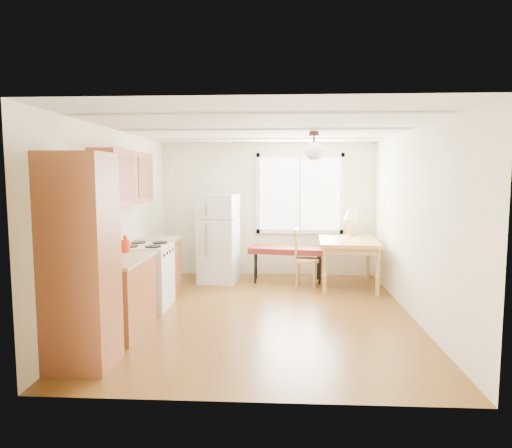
# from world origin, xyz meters

# --- Properties ---
(room_shell) EXTENTS (4.60, 5.60, 2.62)m
(room_shell) POSITION_xyz_m (0.00, 0.00, 1.25)
(room_shell) COLOR #523011
(room_shell) RESTS_ON ground
(kitchen_run) EXTENTS (0.65, 3.40, 2.20)m
(kitchen_run) POSITION_xyz_m (-1.72, -0.63, 0.84)
(kitchen_run) COLOR brown
(kitchen_run) RESTS_ON ground
(window_unit) EXTENTS (1.64, 0.05, 1.51)m
(window_unit) POSITION_xyz_m (0.60, 2.47, 1.55)
(window_unit) COLOR white
(window_unit) RESTS_ON room_shell
(pendant_light) EXTENTS (0.26, 0.26, 0.40)m
(pendant_light) POSITION_xyz_m (0.70, 0.40, 2.24)
(pendant_light) COLOR black
(pendant_light) RESTS_ON room_shell
(refrigerator) EXTENTS (0.72, 0.72, 1.55)m
(refrigerator) POSITION_xyz_m (-0.85, 1.84, 0.78)
(refrigerator) COLOR silver
(refrigerator) RESTS_ON ground
(bench) EXTENTS (1.40, 0.69, 0.62)m
(bench) POSITION_xyz_m (0.36, 1.90, 0.55)
(bench) COLOR #591915
(bench) RESTS_ON ground
(dining_table) EXTENTS (1.04, 1.34, 0.80)m
(dining_table) POSITION_xyz_m (1.39, 1.60, 0.70)
(dining_table) COLOR #B38545
(dining_table) RESTS_ON ground
(chair) EXTENTS (0.45, 0.44, 0.97)m
(chair) POSITION_xyz_m (0.60, 1.62, 0.56)
(chair) COLOR #B38545
(chair) RESTS_ON ground
(table_lamp) EXTENTS (0.28, 0.28, 0.49)m
(table_lamp) POSITION_xyz_m (1.50, 2.05, 1.16)
(table_lamp) COLOR gold
(table_lamp) RESTS_ON dining_table
(coffee_maker) EXTENTS (0.21, 0.27, 0.39)m
(coffee_maker) POSITION_xyz_m (-1.72, -1.32, 1.04)
(coffee_maker) COLOR black
(coffee_maker) RESTS_ON kitchen_run
(kettle) EXTENTS (0.12, 0.12, 0.22)m
(kettle) POSITION_xyz_m (-1.76, -0.40, 0.99)
(kettle) COLOR red
(kettle) RESTS_ON kitchen_run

